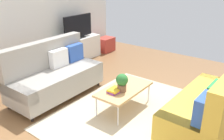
# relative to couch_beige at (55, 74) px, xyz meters

# --- Properties ---
(ground_plane) EXTENTS (7.68, 7.68, 0.00)m
(ground_plane) POSITION_rel_couch_beige_xyz_m (0.23, -1.31, -0.45)
(ground_plane) COLOR brown
(wall_far) EXTENTS (6.40, 0.12, 2.90)m
(wall_far) POSITION_rel_couch_beige_xyz_m (0.23, 1.49, 1.00)
(wall_far) COLOR white
(wall_far) RESTS_ON ground_plane
(area_rug) EXTENTS (2.90, 2.20, 0.01)m
(area_rug) POSITION_rel_couch_beige_xyz_m (0.33, -1.62, -0.44)
(area_rug) COLOR beige
(area_rug) RESTS_ON ground_plane
(couch_beige) EXTENTS (1.91, 0.87, 1.10)m
(couch_beige) POSITION_rel_couch_beige_xyz_m (0.00, 0.00, 0.00)
(couch_beige) COLOR gray
(couch_beige) RESTS_ON ground_plane
(couch_green) EXTENTS (1.92, 0.89, 1.10)m
(couch_green) POSITION_rel_couch_beige_xyz_m (0.66, -2.84, 0.00)
(couch_green) COLOR gold
(couch_green) RESTS_ON ground_plane
(coffee_table) EXTENTS (1.10, 0.56, 0.42)m
(coffee_table) POSITION_rel_couch_beige_xyz_m (0.38, -1.42, -0.05)
(coffee_table) COLOR tan
(coffee_table) RESTS_ON ground_plane
(tv_console) EXTENTS (1.40, 0.44, 0.64)m
(tv_console) POSITION_rel_couch_beige_xyz_m (1.83, 1.15, -0.13)
(tv_console) COLOR silver
(tv_console) RESTS_ON ground_plane
(tv) EXTENTS (1.00, 0.20, 0.64)m
(tv) POSITION_rel_couch_beige_xyz_m (1.83, 1.13, 0.51)
(tv) COLOR black
(tv) RESTS_ON tv_console
(storage_trunk) EXTENTS (0.52, 0.40, 0.44)m
(storage_trunk) POSITION_rel_couch_beige_xyz_m (2.93, 1.05, -0.23)
(storage_trunk) COLOR #B2382D
(storage_trunk) RESTS_ON ground_plane
(potted_plant) EXTENTS (0.21, 0.21, 0.32)m
(potted_plant) POSITION_rel_couch_beige_xyz_m (0.26, -1.46, 0.15)
(potted_plant) COLOR brown
(potted_plant) RESTS_ON coffee_table
(table_book_0) EXTENTS (0.27, 0.22, 0.03)m
(table_book_0) POSITION_rel_couch_beige_xyz_m (0.16, -1.38, -0.01)
(table_book_0) COLOR purple
(table_book_0) RESTS_ON coffee_table
(table_book_1) EXTENTS (0.25, 0.19, 0.03)m
(table_book_1) POSITION_rel_couch_beige_xyz_m (0.16, -1.38, 0.02)
(table_book_1) COLOR gold
(table_book_1) RESTS_ON table_book_0
(vase_0) EXTENTS (0.11, 0.11, 0.17)m
(vase_0) POSITION_rel_couch_beige_xyz_m (1.25, 1.20, 0.28)
(vase_0) COLOR #33B29E
(vase_0) RESTS_ON tv_console
(vase_1) EXTENTS (0.11, 0.11, 0.19)m
(vase_1) POSITION_rel_couch_beige_xyz_m (1.42, 1.20, 0.29)
(vase_1) COLOR silver
(vase_1) RESTS_ON tv_console
(bottle_0) EXTENTS (0.06, 0.06, 0.21)m
(bottle_0) POSITION_rel_couch_beige_xyz_m (1.59, 1.11, 0.30)
(bottle_0) COLOR #3F8C4C
(bottle_0) RESTS_ON tv_console
(bottle_1) EXTENTS (0.06, 0.06, 0.15)m
(bottle_1) POSITION_rel_couch_beige_xyz_m (1.70, 1.11, 0.27)
(bottle_1) COLOR #3F8C4C
(bottle_1) RESTS_ON tv_console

